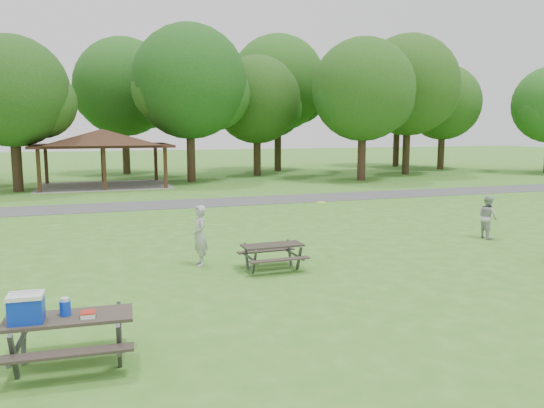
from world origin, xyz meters
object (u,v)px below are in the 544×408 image
(picnic_table_middle, at_px, (273,250))
(frisbee_catcher, at_px, (488,217))
(picnic_table_near, at_px, (56,321))
(frisbee_thrower, at_px, (200,236))

(picnic_table_middle, height_order, frisbee_catcher, frisbee_catcher)
(picnic_table_middle, bearing_deg, picnic_table_near, -138.71)
(picnic_table_near, relative_size, picnic_table_middle, 1.23)
(picnic_table_middle, xyz_separation_m, frisbee_catcher, (8.45, 1.52, 0.22))
(picnic_table_near, distance_m, frisbee_thrower, 6.59)
(picnic_table_middle, distance_m, frisbee_catcher, 8.59)
(frisbee_thrower, height_order, frisbee_catcher, frisbee_thrower)
(frisbee_catcher, bearing_deg, picnic_table_near, 117.84)
(picnic_table_near, relative_size, frisbee_thrower, 1.22)
(picnic_table_near, xyz_separation_m, frisbee_catcher, (13.65, 6.08, -0.04))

